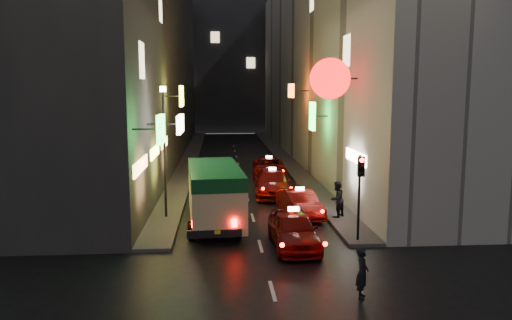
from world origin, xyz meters
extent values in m
cube|color=#383532|center=(-8.00, 34.00, 9.00)|extent=(6.00, 52.00, 18.00)
cube|color=#2FEE46|center=(-3.89, 9.00, 4.69)|extent=(0.18, 1.53, 1.14)
cube|color=white|center=(-3.44, 13.07, 4.61)|extent=(0.18, 2.43, 0.85)
cube|color=yellow|center=(-3.95, 21.29, 5.82)|extent=(0.18, 1.39, 1.32)
cube|color=#F2A854|center=(-4.98, 10.62, 3.00)|extent=(0.10, 3.63, 0.55)
cube|color=yellow|center=(-4.98, 15.43, 3.00)|extent=(0.10, 3.11, 0.55)
cube|color=#F2A854|center=(-4.98, 20.03, 3.00)|extent=(0.10, 3.06, 0.55)
cube|color=#FFE5B2|center=(-4.99, 12.00, 7.50)|extent=(0.06, 1.30, 1.60)
cube|color=#FFE5B2|center=(-4.99, 20.00, 11.00)|extent=(0.06, 1.30, 1.60)
cube|color=#AFAAA1|center=(8.00, 34.00, 9.00)|extent=(6.00, 52.00, 18.00)
cylinder|color=#F20A0A|center=(3.68, 12.88, 6.75)|extent=(1.94, 0.18, 1.94)
cube|color=#2FEE46|center=(4.05, 19.18, 4.63)|extent=(0.18, 1.21, 1.72)
cube|color=#FF480C|center=(3.69, 25.71, 6.15)|extent=(0.18, 1.93, 1.01)
cube|color=white|center=(4.98, 12.67, 3.00)|extent=(0.10, 3.42, 0.55)
cube|color=#FFE5B2|center=(4.99, 15.00, 8.20)|extent=(0.06, 1.30, 1.60)
cube|color=#333338|center=(0.00, 66.00, 11.00)|extent=(30.00, 10.00, 22.00)
cube|color=#484543|center=(-4.25, 34.00, 0.07)|extent=(1.50, 52.00, 0.15)
cube|color=#484543|center=(4.25, 34.00, 0.07)|extent=(1.50, 52.00, 0.15)
cube|color=#CEBA80|center=(-1.84, 11.64, 1.57)|extent=(2.71, 6.51, 2.33)
cube|color=#0E491F|center=(-1.84, 11.64, 2.47)|extent=(2.73, 6.54, 0.58)
cube|color=black|center=(-1.84, 11.96, 1.80)|extent=(2.54, 3.98, 0.53)
cube|color=black|center=(-1.84, 8.51, 0.56)|extent=(2.19, 0.35, 0.32)
cube|color=#FF0A05|center=(-2.63, 8.44, 0.99)|extent=(0.19, 0.06, 0.30)
cube|color=#FF0A05|center=(-1.04, 8.44, 0.99)|extent=(0.19, 0.06, 0.30)
cylinder|color=black|center=(-2.83, 13.67, 0.40)|extent=(0.23, 0.81, 0.81)
cylinder|color=black|center=(-0.84, 9.60, 0.40)|extent=(0.23, 0.81, 0.81)
imported|color=#6A0A07|center=(1.29, 8.29, 0.86)|extent=(2.34, 5.43, 1.71)
cube|color=white|center=(1.29, 8.29, 1.80)|extent=(0.42, 0.19, 0.16)
sphere|color=#FF0A05|center=(0.53, 5.84, 0.88)|extent=(0.16, 0.16, 0.16)
sphere|color=#FF0A05|center=(2.05, 5.84, 0.88)|extent=(0.16, 0.16, 0.16)
imported|color=#6A0A07|center=(2.33, 13.09, 0.76)|extent=(2.75, 5.06, 1.52)
cube|color=white|center=(2.33, 13.09, 1.61)|extent=(0.44, 0.25, 0.16)
sphere|color=#FF0A05|center=(1.66, 10.91, 0.78)|extent=(0.16, 0.16, 0.16)
sphere|color=#FF0A05|center=(3.01, 10.91, 0.78)|extent=(0.16, 0.16, 0.16)
imported|color=#6A0A07|center=(1.52, 18.23, 0.87)|extent=(2.57, 5.60, 1.74)
cube|color=white|center=(1.52, 18.23, 1.83)|extent=(0.43, 0.20, 0.16)
sphere|color=#FF0A05|center=(0.75, 15.74, 0.90)|extent=(0.16, 0.16, 0.16)
sphere|color=#FF0A05|center=(2.29, 15.74, 0.90)|extent=(0.16, 0.16, 0.16)
imported|color=#6A0A07|center=(1.93, 24.29, 0.81)|extent=(2.34, 5.18, 1.61)
cube|color=white|center=(1.93, 24.29, 1.70)|extent=(0.43, 0.20, 0.16)
sphere|color=#FF0A05|center=(1.21, 21.99, 0.83)|extent=(0.16, 0.16, 0.16)
sphere|color=#FF0A05|center=(2.64, 21.99, 0.83)|extent=(0.16, 0.16, 0.16)
imported|color=black|center=(2.62, 3.28, 0.88)|extent=(0.54, 0.67, 1.76)
imported|color=black|center=(3.99, 12.28, 1.14)|extent=(0.86, 0.85, 1.98)
cylinder|color=black|center=(4.00, 8.60, 1.90)|extent=(0.10, 0.10, 3.50)
cube|color=black|center=(4.00, 8.42, 3.20)|extent=(0.26, 0.18, 0.80)
sphere|color=#FF0A05|center=(4.00, 8.31, 3.47)|extent=(0.18, 0.18, 0.18)
sphere|color=black|center=(4.00, 8.31, 3.20)|extent=(0.17, 0.17, 0.17)
sphere|color=black|center=(4.00, 8.31, 2.93)|extent=(0.17, 0.17, 0.17)
cylinder|color=black|center=(-4.20, 13.00, 3.15)|extent=(0.12, 0.12, 6.00)
cylinder|color=#FFE5BF|center=(-4.20, 13.00, 6.25)|extent=(0.28, 0.28, 0.25)
camera|label=1|loc=(-1.62, -10.74, 6.22)|focal=35.00mm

